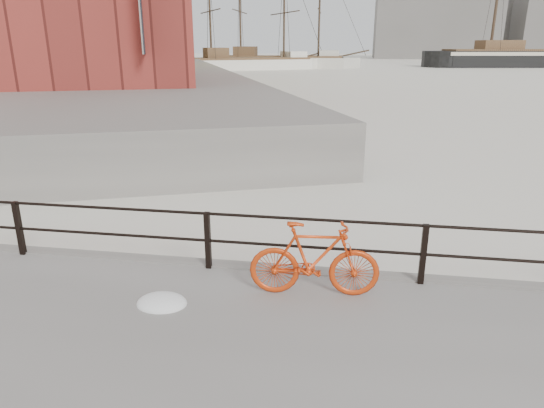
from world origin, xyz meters
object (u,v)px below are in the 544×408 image
at_px(schooner_mid, 279,68).
at_px(workboat_near, 121,91).
at_px(schooner_left, 249,70).
at_px(bicycle, 314,259).
at_px(workboat_far, 102,79).

relative_size(schooner_mid, workboat_near, 2.47).
height_order(schooner_mid, schooner_left, schooner_mid).
distance_m(bicycle, workboat_near, 39.36).
distance_m(bicycle, schooner_left, 74.04).
relative_size(bicycle, workboat_near, 0.16).
bearing_deg(schooner_mid, schooner_left, -119.16).
relative_size(workboat_near, workboat_far, 1.13).
bearing_deg(schooner_left, workboat_near, -125.06).
distance_m(bicycle, schooner_mid, 80.64).
height_order(schooner_left, workboat_near, schooner_left).
xyz_separation_m(workboat_near, workboat_far, (-9.03, 13.64, 0.00)).
xyz_separation_m(bicycle, schooner_mid, (-12.42, 79.68, -0.94)).
bearing_deg(workboat_far, schooner_left, 60.18).
distance_m(schooner_mid, schooner_left, 8.36).
xyz_separation_m(schooner_mid, workboat_far, (-16.24, -31.93, 0.00)).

